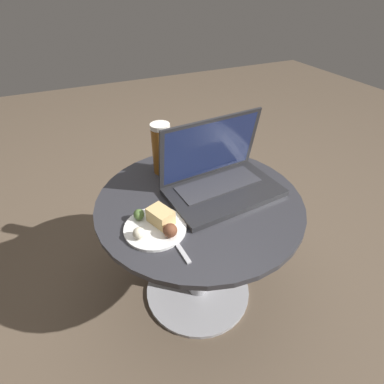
# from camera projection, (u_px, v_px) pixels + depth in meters

# --- Properties ---
(ground_plane) EXTENTS (6.00, 6.00, 0.00)m
(ground_plane) POSITION_uv_depth(u_px,v_px,m) (198.00, 290.00, 1.25)
(ground_plane) COLOR brown
(table) EXTENTS (0.66, 0.66, 0.48)m
(table) POSITION_uv_depth(u_px,v_px,m) (199.00, 233.00, 1.05)
(table) COLOR #9E9EA3
(table) RESTS_ON ground_plane
(laptop) EXTENTS (0.38, 0.25, 0.24)m
(laptop) POSITION_uv_depth(u_px,v_px,m) (219.00, 177.00, 0.98)
(laptop) COLOR #232326
(laptop) RESTS_ON table
(beer_glass) EXTENTS (0.07, 0.07, 0.18)m
(beer_glass) POSITION_uv_depth(u_px,v_px,m) (161.00, 149.00, 1.04)
(beer_glass) COLOR brown
(beer_glass) RESTS_ON table
(snack_plate) EXTENTS (0.18, 0.18, 0.05)m
(snack_plate) POSITION_uv_depth(u_px,v_px,m) (156.00, 224.00, 0.84)
(snack_plate) COLOR white
(snack_plate) RESTS_ON table
(fork) EXTENTS (0.03, 0.18, 0.01)m
(fork) POSITION_uv_depth(u_px,v_px,m) (172.00, 236.00, 0.83)
(fork) COLOR #B2B2B7
(fork) RESTS_ON table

